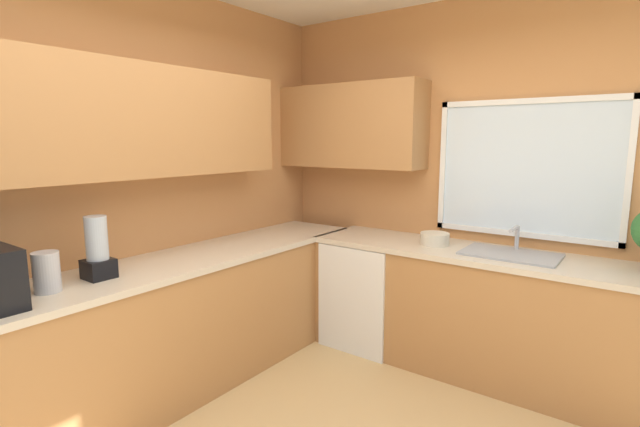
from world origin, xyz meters
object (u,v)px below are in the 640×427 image
bowl (435,239)px  sink_assembly (511,254)px  dishwasher (369,292)px  blender_appliance (97,251)px  kettle (46,272)px

bowl → sink_assembly: bearing=0.7°
dishwasher → sink_assembly: size_ratio=1.38×
bowl → blender_appliance: size_ratio=0.60×
blender_appliance → dishwasher: bearing=71.0°
kettle → sink_assembly: bearing=52.3°
bowl → blender_appliance: (-1.21, -1.95, 0.12)m
dishwasher → sink_assembly: bearing=1.9°
blender_appliance → sink_assembly: bearing=48.1°
dishwasher → blender_appliance: (-0.66, -1.92, 0.64)m
sink_assembly → blender_appliance: bearing=-131.9°
kettle → sink_assembly: size_ratio=0.34×
sink_assembly → blender_appliance: size_ratio=1.73×
sink_assembly → bowl: 0.55m
dishwasher → kettle: (-0.64, -2.20, 0.58)m
dishwasher → bowl: 0.75m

